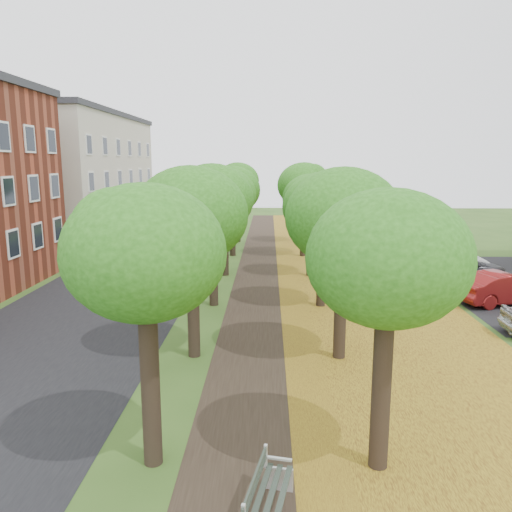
# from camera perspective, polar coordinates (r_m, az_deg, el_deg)

# --- Properties ---
(ground) EXTENTS (120.00, 120.00, 0.00)m
(ground) POSITION_cam_1_polar(r_m,az_deg,el_deg) (11.58, -0.04, -22.67)
(ground) COLOR #2D4C19
(ground) RESTS_ON ground
(street_asphalt) EXTENTS (8.00, 70.00, 0.01)m
(street_asphalt) POSITION_cam_1_polar(r_m,az_deg,el_deg) (26.62, -15.55, -3.49)
(street_asphalt) COLOR black
(street_asphalt) RESTS_ON ground
(footpath) EXTENTS (3.20, 70.00, 0.01)m
(footpath) POSITION_cam_1_polar(r_m,az_deg,el_deg) (25.47, 0.84, -3.73)
(footpath) COLOR black
(footpath) RESTS_ON ground
(leaf_verge) EXTENTS (7.50, 70.00, 0.01)m
(leaf_verge) POSITION_cam_1_polar(r_m,az_deg,el_deg) (25.91, 11.99, -3.71)
(leaf_verge) COLOR #B29420
(leaf_verge) RESTS_ON ground
(tree_row_west) EXTENTS (3.43, 33.43, 6.02)m
(tree_row_west) POSITION_cam_1_polar(r_m,az_deg,el_deg) (24.85, -4.24, 6.44)
(tree_row_west) COLOR black
(tree_row_west) RESTS_ON ground
(tree_row_east) EXTENTS (3.43, 33.43, 6.02)m
(tree_row_east) POSITION_cam_1_polar(r_m,az_deg,el_deg) (24.84, 6.92, 6.39)
(tree_row_east) COLOR black
(tree_row_east) RESTS_ON ground
(building_cream) EXTENTS (10.30, 20.30, 10.40)m
(building_cream) POSITION_cam_1_polar(r_m,az_deg,el_deg) (46.03, -20.80, 8.63)
(building_cream) COLOR beige
(building_cream) RESTS_ON ground
(bench) EXTENTS (0.93, 2.01, 0.92)m
(bench) POSITION_cam_1_polar(r_m,az_deg,el_deg) (9.91, 1.30, -25.81)
(bench) COLOR #29332A
(bench) RESTS_ON ground
(car_red) EXTENTS (4.72, 2.68, 1.47)m
(car_red) POSITION_cam_1_polar(r_m,az_deg,el_deg) (25.28, 26.61, -3.29)
(car_red) COLOR maroon
(car_red) RESTS_ON ground
(car_grey) EXTENTS (4.59, 1.89, 1.33)m
(car_grey) POSITION_cam_1_polar(r_m,az_deg,el_deg) (29.72, 22.63, -1.16)
(car_grey) COLOR #37373C
(car_grey) RESTS_ON ground
(car_white) EXTENTS (5.05, 3.25, 1.29)m
(car_white) POSITION_cam_1_polar(r_m,az_deg,el_deg) (31.88, 21.13, -0.32)
(car_white) COLOR white
(car_white) RESTS_ON ground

